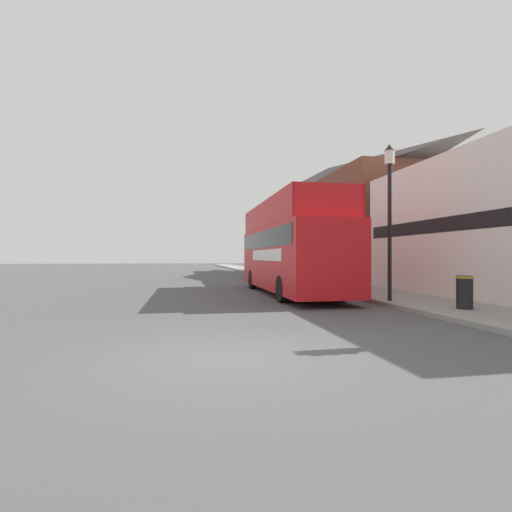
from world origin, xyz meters
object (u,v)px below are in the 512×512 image
Objects in this scene: tour_bus at (289,252)px; litter_bin at (465,291)px; lamp_post_nearest at (390,194)px; parked_car_ahead_of_bus at (269,272)px; lamp_post_second at (323,224)px.

litter_bin is at bearing -63.62° from tour_bus.
lamp_post_nearest is at bearing -62.73° from tour_bus.
parked_car_ahead_of_bus is 0.86× the size of lamp_post_nearest.
parked_car_ahead_of_bus is at bearing 111.31° from lamp_post_second.
tour_bus is 4.06m from lamp_post_second.
lamp_post_second is 4.88× the size of litter_bin.
lamp_post_nearest is at bearing -84.88° from parked_car_ahead_of_bus.
tour_bus is 2.28× the size of parked_car_ahead_of_bus.
lamp_post_nearest is (1.48, -11.85, 3.04)m from parked_car_ahead_of_bus.
lamp_post_second is (1.80, -4.63, 2.62)m from parked_car_ahead_of_bus.
tour_bus is at bearing -97.94° from parked_car_ahead_of_bus.
lamp_post_nearest reaches higher than lamp_post_second.
tour_bus is 1.97× the size of lamp_post_nearest.
parked_car_ahead_of_bus is 5.62m from lamp_post_second.
parked_car_ahead_of_bus is at bearing 100.06° from litter_bin.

